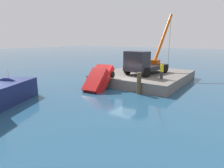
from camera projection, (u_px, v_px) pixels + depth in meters
name	position (u px, v px, depth m)	size (l,w,h in m)	color
ground	(124.00, 89.00, 19.39)	(200.00, 200.00, 0.00)	navy
dock	(145.00, 77.00, 23.05)	(10.62, 9.07, 0.99)	slate
crane_truck	(144.00, 62.00, 21.63)	(9.19, 3.56, 7.14)	black
dock_worker	(162.00, 71.00, 19.11)	(0.34, 0.34, 1.65)	#363636
salvaged_car	(96.00, 84.00, 18.67)	(3.98, 2.30, 3.82)	red
piling_near	(98.00, 80.00, 19.71)	(0.42, 0.42, 1.64)	brown
piling_mid	(139.00, 83.00, 17.39)	(0.40, 0.40, 1.96)	brown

